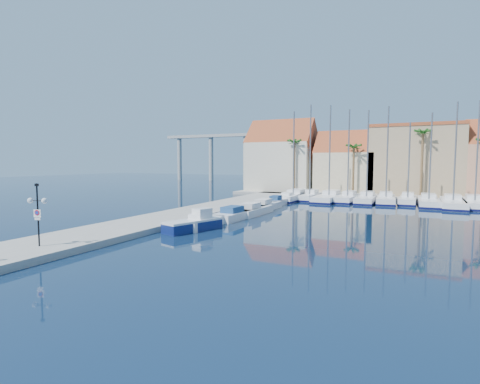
# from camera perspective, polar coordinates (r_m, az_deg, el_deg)

# --- Properties ---
(ground) EXTENTS (260.00, 260.00, 0.00)m
(ground) POSITION_cam_1_polar(r_m,az_deg,el_deg) (25.78, -7.70, -8.85)
(ground) COLOR black
(ground) RESTS_ON ground
(quay_west) EXTENTS (6.00, 77.00, 0.50)m
(quay_west) POSITION_cam_1_polar(r_m,az_deg,el_deg) (41.69, -7.79, -3.31)
(quay_west) COLOR gray
(quay_west) RESTS_ON ground
(shore_north) EXTENTS (54.00, 16.00, 0.50)m
(shore_north) POSITION_cam_1_polar(r_m,az_deg,el_deg) (69.23, 22.49, -0.45)
(shore_north) COLOR gray
(shore_north) RESTS_ON ground
(lamp_post) EXTENTS (1.36, 0.64, 4.11)m
(lamp_post) POSITION_cam_1_polar(r_m,az_deg,el_deg) (27.53, -28.48, -1.76)
(lamp_post) COLOR black
(lamp_post) RESTS_ON quay_west
(fishing_boat) EXTENTS (3.36, 5.65, 1.88)m
(fishing_boat) POSITION_cam_1_polar(r_m,az_deg,el_deg) (32.86, -6.99, -4.79)
(fishing_boat) COLOR navy
(fishing_boat) RESTS_ON ground
(motorboat_west_0) EXTENTS (1.75, 5.44, 1.40)m
(motorboat_west_0) POSITION_cam_1_polar(r_m,az_deg,el_deg) (34.23, -5.78, -4.59)
(motorboat_west_0) COLOR white
(motorboat_west_0) RESTS_ON ground
(motorboat_west_1) EXTENTS (2.49, 6.91, 1.40)m
(motorboat_west_1) POSITION_cam_1_polar(r_m,az_deg,el_deg) (39.11, -0.76, -3.41)
(motorboat_west_1) COLOR white
(motorboat_west_1) RESTS_ON ground
(motorboat_west_2) EXTENTS (2.36, 6.86, 1.40)m
(motorboat_west_2) POSITION_cam_1_polar(r_m,az_deg,el_deg) (42.33, 1.94, -2.79)
(motorboat_west_2) COLOR white
(motorboat_west_2) RESTS_ON ground
(motorboat_west_3) EXTENTS (2.15, 6.49, 1.40)m
(motorboat_west_3) POSITION_cam_1_polar(r_m,az_deg,el_deg) (46.71, 3.82, -2.10)
(motorboat_west_3) COLOR white
(motorboat_west_3) RESTS_ON ground
(motorboat_west_4) EXTENTS (1.71, 5.27, 1.40)m
(motorboat_west_4) POSITION_cam_1_polar(r_m,az_deg,el_deg) (51.50, 5.63, -1.48)
(motorboat_west_4) COLOR white
(motorboat_west_4) RESTS_ON ground
(motorboat_west_5) EXTENTS (1.87, 5.54, 1.40)m
(motorboat_west_5) POSITION_cam_1_polar(r_m,az_deg,el_deg) (56.87, 7.39, -0.91)
(motorboat_west_5) COLOR white
(motorboat_west_5) RESTS_ON ground
(motorboat_west_6) EXTENTS (2.41, 6.43, 1.40)m
(motorboat_west_6) POSITION_cam_1_polar(r_m,az_deg,el_deg) (60.72, 8.94, -0.58)
(motorboat_west_6) COLOR white
(motorboat_west_6) RESTS_ON ground
(sailboat_0) EXTENTS (3.74, 12.10, 13.60)m
(sailboat_0) POSITION_cam_1_polar(r_m,az_deg,el_deg) (59.21, 8.34, -0.64)
(sailboat_0) COLOR white
(sailboat_0) RESTS_ON ground
(sailboat_1) EXTENTS (2.44, 8.40, 14.64)m
(sailboat_1) POSITION_cam_1_polar(r_m,az_deg,el_deg) (59.53, 10.69, -0.56)
(sailboat_1) COLOR white
(sailboat_1) RESTS_ON ground
(sailboat_2) EXTENTS (3.36, 11.32, 14.29)m
(sailboat_2) POSITION_cam_1_polar(r_m,az_deg,el_deg) (58.42, 13.55, -0.78)
(sailboat_2) COLOR white
(sailboat_2) RESTS_ON ground
(sailboat_3) EXTENTS (2.74, 8.85, 13.53)m
(sailboat_3) POSITION_cam_1_polar(r_m,az_deg,el_deg) (57.93, 16.17, -0.84)
(sailboat_3) COLOR white
(sailboat_3) RESTS_ON ground
(sailboat_4) EXTENTS (2.49, 9.40, 13.27)m
(sailboat_4) POSITION_cam_1_polar(r_m,az_deg,el_deg) (57.65, 18.76, -0.95)
(sailboat_4) COLOR white
(sailboat_4) RESTS_ON ground
(sailboat_5) EXTENTS (3.21, 9.67, 13.75)m
(sailboat_5) POSITION_cam_1_polar(r_m,az_deg,el_deg) (57.98, 21.34, -0.99)
(sailboat_5) COLOR white
(sailboat_5) RESTS_ON ground
(sailboat_6) EXTENTS (2.29, 8.39, 11.40)m
(sailboat_6) POSITION_cam_1_polar(r_m,az_deg,el_deg) (58.12, 24.19, -1.08)
(sailboat_6) COLOR white
(sailboat_6) RESTS_ON ground
(sailboat_7) EXTENTS (2.88, 9.81, 12.45)m
(sailboat_7) POSITION_cam_1_polar(r_m,az_deg,el_deg) (56.90, 26.79, -1.29)
(sailboat_7) COLOR white
(sailboat_7) RESTS_ON ground
(sailboat_8) EXTENTS (2.98, 10.89, 13.63)m
(sailboat_8) POSITION_cam_1_polar(r_m,az_deg,el_deg) (56.70, 29.68, -1.43)
(sailboat_8) COLOR white
(sailboat_8) RESTS_ON ground
(sailboat_9) EXTENTS (2.91, 10.23, 13.75)m
(sailboat_9) POSITION_cam_1_polar(r_m,az_deg,el_deg) (57.80, 32.11, -1.41)
(sailboat_9) COLOR white
(sailboat_9) RESTS_ON ground
(building_0) EXTENTS (12.30, 9.00, 13.50)m
(building_0) POSITION_cam_1_polar(r_m,az_deg,el_deg) (71.95, 6.44, 5.06)
(building_0) COLOR beige
(building_0) RESTS_ON shore_north
(building_1) EXTENTS (10.30, 8.00, 11.00)m
(building_1) POSITION_cam_1_polar(r_m,az_deg,el_deg) (68.91, 15.90, 3.91)
(building_1) COLOR #C8B48D
(building_1) RESTS_ON shore_north
(building_2) EXTENTS (14.20, 10.20, 11.50)m
(building_2) POSITION_cam_1_polar(r_m,az_deg,el_deg) (68.88, 25.14, 4.45)
(building_2) COLOR tan
(building_2) RESTS_ON shore_north
(palm_0) EXTENTS (2.60, 2.60, 10.15)m
(palm_0) POSITION_cam_1_polar(r_m,az_deg,el_deg) (66.01, 8.31, 7.30)
(palm_0) COLOR brown
(palm_0) RESTS_ON shore_north
(palm_1) EXTENTS (2.60, 2.60, 9.15)m
(palm_1) POSITION_cam_1_polar(r_m,az_deg,el_deg) (63.68, 16.96, 6.39)
(palm_1) COLOR brown
(palm_1) RESTS_ON shore_north
(palm_2) EXTENTS (2.60, 2.60, 11.15)m
(palm_2) POSITION_cam_1_polar(r_m,az_deg,el_deg) (63.00, 26.11, 7.85)
(palm_2) COLOR brown
(palm_2) RESTS_ON shore_north
(viaduct) EXTENTS (48.00, 2.20, 14.45)m
(viaduct) POSITION_cam_1_polar(r_m,az_deg,el_deg) (115.78, -1.45, 6.78)
(viaduct) COLOR #9E9E99
(viaduct) RESTS_ON ground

